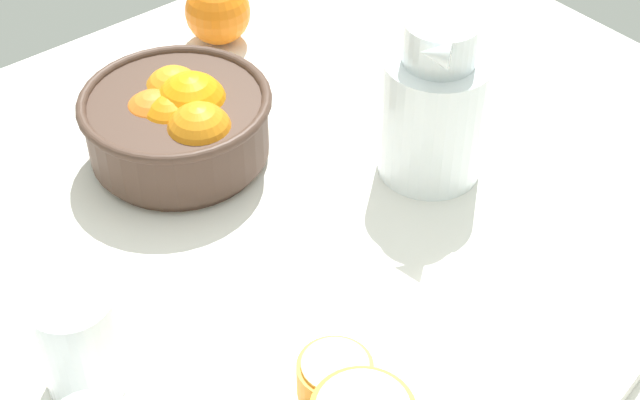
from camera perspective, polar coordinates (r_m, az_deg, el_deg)
The scene contains 6 objects.
ground_plane at distance 100.12cm, azimuth -0.54°, elevation -3.78°, with size 118.73×103.94×3.00cm, color white.
fruit_bowl at distance 108.41cm, azimuth -8.44°, elevation 4.64°, with size 21.65×21.65×10.80cm.
juice_pitcher at distance 105.41cm, azimuth 6.79°, elevation 5.06°, with size 14.60×12.68×19.88cm.
juice_glass at distance 86.93cm, azimuth -14.02°, elevation -8.65°, with size 7.33×7.33×10.88cm.
orange_half_0 at distance 83.51cm, azimuth 0.89°, elevation -10.56°, with size 6.65×6.65×3.78cm.
loose_orange_1 at distance 129.37cm, azimuth -6.14°, elevation 11.13°, with size 8.74×8.74×8.74cm, color orange.
Camera 1 is at (-43.68, -54.55, 70.20)cm, focal length 53.50 mm.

